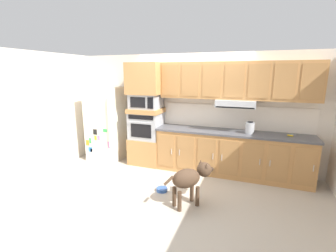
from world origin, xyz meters
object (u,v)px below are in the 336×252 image
electric_kettle (250,128)px  dog_food_bowl (162,189)px  refrigerator (106,124)px  microwave (146,101)px  built_in_oven (147,125)px  screwdriver (291,135)px  dog (191,178)px

electric_kettle → dog_food_bowl: (-1.40, -1.14, -1.00)m
refrigerator → dog_food_bowl: refrigerator is taller
electric_kettle → dog_food_bowl: bearing=-140.9°
microwave → dog_food_bowl: bearing=-54.4°
built_in_oven → refrigerator: bearing=-176.3°
refrigerator → electric_kettle: (3.30, 0.02, 0.15)m
microwave → electric_kettle: size_ratio=2.68×
refrigerator → built_in_oven: refrigerator is taller
built_in_oven → dog_food_bowl: size_ratio=3.50×
built_in_oven → electric_kettle: size_ratio=2.92×
screwdriver → dog: size_ratio=0.23×
built_in_oven → electric_kettle: 2.25m
refrigerator → dog_food_bowl: bearing=-30.4°
screwdriver → electric_kettle: bearing=-175.2°
electric_kettle → dog: size_ratio=0.33×
refrigerator → electric_kettle: size_ratio=7.33×
refrigerator → dog_food_bowl: 2.36m
built_in_oven → electric_kettle: bearing=-1.2°
refrigerator → screwdriver: (4.03, 0.08, 0.05)m
built_in_oven → dog_food_bowl: 1.69m
dog_food_bowl → built_in_oven: bearing=125.6°
refrigerator → built_in_oven: bearing=3.7°
built_in_oven → microwave: bearing=-0.8°
microwave → electric_kettle: microwave is taller
refrigerator → microwave: bearing=3.7°
electric_kettle → dog: (-0.81, -1.39, -0.57)m
dog → refrigerator: bearing=103.7°
refrigerator → dog_food_bowl: size_ratio=8.80×
built_in_oven → dog: bearing=-45.0°
microwave → screwdriver: size_ratio=3.93×
refrigerator → screwdriver: size_ratio=10.75×
refrigerator → electric_kettle: bearing=0.4°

